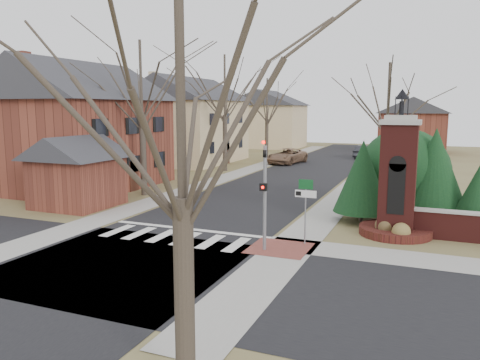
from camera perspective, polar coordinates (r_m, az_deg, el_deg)
The scene contains 29 objects.
ground at distance 20.31m, azimuth -9.21°, elevation -7.51°, with size 120.00×120.00×0.00m, color brown.
main_street at distance 40.33m, azimuth 7.29°, elevation 0.65°, with size 8.00×70.00×0.01m, color black.
cross_street at distance 17.95m, azimuth -14.28°, elevation -9.86°, with size 120.00×8.00×0.01m, color black.
crosswalk_zone at distance 20.97m, azimuth -8.06°, elevation -6.93°, with size 8.00×2.20×0.02m, color silver.
stop_bar at distance 22.23m, azimuth -6.11°, elevation -5.99°, with size 8.00×0.35×0.02m, color silver.
sidewalk_right_main at distance 39.32m, azimuth 14.63°, elevation 0.24°, with size 2.00×60.00×0.02m, color gray.
sidewalk_left at distance 41.95m, azimuth 0.42°, elevation 1.04°, with size 2.00×60.00×0.02m, color gray.
curb_apron at distance 19.26m, azimuth 4.81°, elevation -8.29°, with size 2.40×2.40×0.02m, color brown.
traffic_signal_pole at distance 18.42m, azimuth 3.03°, elevation -0.83°, with size 0.28×0.41×4.50m.
sign_post at distance 19.51m, azimuth 7.98°, elevation -2.26°, with size 0.90×0.07×2.75m.
brick_gate_monument at distance 21.89m, azimuth 18.64°, elevation -0.86°, with size 3.20×3.20×6.47m.
house_brick_left at distance 35.35m, azimuth -19.07°, elevation 6.69°, with size 9.80×11.80×9.42m.
house_stucco_left at distance 49.66m, azimuth -6.40°, elevation 7.50°, with size 9.80×12.80×9.28m.
garage_left at distance 28.44m, azimuth -19.31°, elevation 1.38°, with size 4.80×4.80×4.29m.
house_distant_left at distance 68.33m, azimuth 3.27°, elevation 7.59°, with size 10.80×8.80×8.53m.
house_distant_right at distance 64.65m, azimuth 20.38°, elevation 6.46°, with size 8.80×8.80×7.30m.
evergreen_near at distance 24.02m, azimuth 14.70°, elevation 0.45°, with size 2.80×2.80×4.10m.
evergreen_mid at distance 24.97m, azimuth 22.62°, elevation 1.07°, with size 3.40×3.40×4.70m.
evergreen_far at distance 24.18m, azimuth 27.26°, elevation -1.15°, with size 2.40×2.40×3.30m.
evergreen_mass at distance 26.32m, azimuth 19.33°, elevation 1.17°, with size 4.80×4.80×4.80m, color black.
bare_tree_0 at distance 30.94m, azimuth -12.01°, elevation 12.37°, with size 8.05×8.05×11.15m.
bare_tree_1 at distance 42.34m, azimuth -1.88°, elevation 11.99°, with size 8.40×8.40×11.64m.
bare_tree_2 at distance 54.58m, azimuth 3.32°, elevation 10.20°, with size 7.35×7.35×10.19m.
bare_tree_3 at distance 32.72m, azimuth 17.69°, elevation 10.18°, with size 7.00×7.00×9.70m.
bare_tree_4 at distance 8.73m, azimuth -7.33°, elevation 13.29°, with size 6.65×6.65×9.21m.
pickup_truck at distance 48.36m, azimuth 5.74°, elevation 2.93°, with size 2.54×5.50×1.53m, color #846148.
distant_car at distance 54.95m, azimuth 15.03°, elevation 3.33°, with size 1.53×4.40×1.45m, color #2D2E34.
dry_shrub_left at distance 21.87m, azimuth 17.31°, elevation -5.37°, with size 0.92×0.92×0.92m, color brown.
dry_shrub_right at distance 21.32m, azimuth 19.05°, elevation -5.99°, with size 0.80×0.80×0.80m, color olive.
Camera 1 is at (10.28, -16.58, 5.66)m, focal length 35.00 mm.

